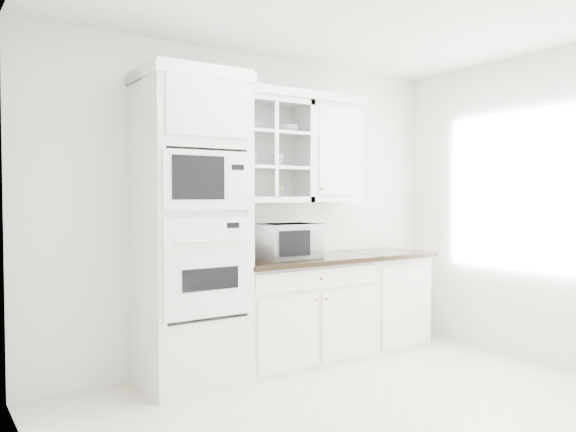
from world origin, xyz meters
TOP-DOWN VIEW (x-y plane):
  - ground at (0.00, 0.00)m, footprint 4.00×3.50m
  - room_shell at (0.00, 0.43)m, footprint 4.00×3.50m
  - oven_column at (-0.75, 1.42)m, footprint 0.76×0.68m
  - base_cabinet_run at (0.28, 1.45)m, footprint 1.32×0.67m
  - extra_base_cabinet at (1.28, 1.45)m, footprint 0.72×0.67m
  - upper_cabinet_glass at (0.03, 1.58)m, footprint 0.80×0.33m
  - upper_cabinet_solid at (0.71, 1.58)m, footprint 0.55×0.33m
  - crown_molding at (-0.07, 1.56)m, footprint 2.14×0.38m
  - countertop_microwave at (0.13, 1.41)m, footprint 0.53×0.45m
  - bowl_a at (-0.10, 1.58)m, footprint 0.29×0.29m
  - bowl_b at (0.23, 1.58)m, footprint 0.24×0.24m
  - cup_a at (-0.14, 1.57)m, footprint 0.15×0.15m
  - cup_b at (0.14, 1.57)m, footprint 0.12×0.12m

SIDE VIEW (x-z plane):
  - ground at x=0.00m, z-range 0.00..0.01m
  - base_cabinet_run at x=0.28m, z-range 0.00..0.92m
  - extra_base_cabinet at x=1.28m, z-range 0.00..0.92m
  - countertop_microwave at x=0.13m, z-range 0.92..1.22m
  - oven_column at x=-0.75m, z-range 0.00..2.40m
  - cup_a at x=-0.14m, z-range 1.71..1.81m
  - cup_b at x=0.14m, z-range 1.71..1.82m
  - room_shell at x=0.00m, z-range 0.43..3.13m
  - upper_cabinet_glass at x=0.03m, z-range 1.40..2.30m
  - upper_cabinet_solid at x=0.71m, z-range 1.40..2.30m
  - bowl_a at x=-0.10m, z-range 2.01..2.07m
  - bowl_b at x=0.23m, z-range 2.01..2.08m
  - crown_molding at x=-0.07m, z-range 2.30..2.37m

